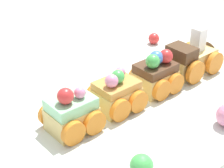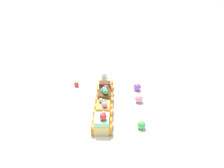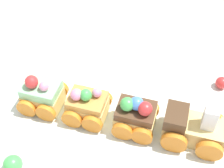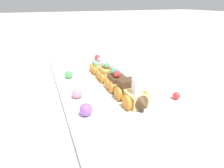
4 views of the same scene
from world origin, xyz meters
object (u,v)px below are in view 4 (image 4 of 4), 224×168
(gumball_red, at_px, (176,96))
(gumball_purple, at_px, (86,110))
(gumball_pink, at_px, (77,93))
(cake_car_chocolate, at_px, (117,81))
(cake_train_locomotive, at_px, (133,96))
(cake_car_mint, at_px, (100,66))
(cake_car_caramel, at_px, (107,73))
(gumball_green, at_px, (69,74))

(gumball_red, height_order, gumball_purple, gumball_purple)
(gumball_pink, bearing_deg, cake_car_chocolate, 94.06)
(cake_train_locomotive, xyz_separation_m, cake_car_chocolate, (-0.10, -0.00, 0.00))
(cake_train_locomotive, height_order, gumball_pink, cake_train_locomotive)
(cake_train_locomotive, relative_size, gumball_red, 5.38)
(cake_car_mint, bearing_deg, cake_car_chocolate, -0.09)
(cake_car_caramel, bearing_deg, gumball_purple, -36.13)
(gumball_green, bearing_deg, cake_car_chocolate, 40.77)
(cake_car_chocolate, xyz_separation_m, cake_car_caramel, (-0.08, -0.00, -0.00))
(cake_car_mint, height_order, gumball_green, cake_car_mint)
(gumball_green, height_order, gumball_purple, gumball_purple)
(cake_car_mint, bearing_deg, cake_train_locomotive, 0.09)
(cake_car_chocolate, bearing_deg, gumball_pink, -87.22)
(gumball_red, bearing_deg, gumball_purple, -95.01)
(cake_train_locomotive, xyz_separation_m, gumball_green, (-0.24, -0.13, -0.01))
(cake_car_chocolate, xyz_separation_m, gumball_pink, (0.01, -0.13, -0.01))
(cake_car_mint, relative_size, gumball_purple, 2.16)
(cake_car_chocolate, relative_size, gumball_purple, 2.13)
(gumball_pink, distance_m, gumball_purple, 0.09)
(cake_train_locomotive, height_order, cake_car_mint, cake_train_locomotive)
(cake_train_locomotive, distance_m, gumball_purple, 0.13)
(gumball_pink, bearing_deg, gumball_purple, 0.25)
(cake_train_locomotive, distance_m, cake_car_caramel, 0.17)
(cake_car_chocolate, xyz_separation_m, cake_car_mint, (-0.16, -0.00, -0.00))
(cake_train_locomotive, height_order, gumball_green, cake_train_locomotive)
(gumball_red, distance_m, gumball_pink, 0.28)
(gumball_red, bearing_deg, cake_train_locomotive, -102.68)
(cake_car_chocolate, height_order, cake_car_mint, cake_car_mint)
(cake_car_caramel, height_order, gumball_green, cake_car_caramel)
(cake_train_locomotive, bearing_deg, gumball_purple, -88.74)
(cake_car_chocolate, bearing_deg, cake_train_locomotive, 0.38)
(cake_car_chocolate, xyz_separation_m, gumball_purple, (0.10, -0.13, -0.01))
(cake_car_chocolate, distance_m, cake_car_caramel, 0.08)
(cake_car_mint, xyz_separation_m, gumball_pink, (0.16, -0.12, -0.01))
(gumball_red, relative_size, gumball_pink, 0.70)
(gumball_red, bearing_deg, cake_car_caramel, -147.53)
(cake_car_caramel, bearing_deg, cake_car_chocolate, -0.32)
(cake_car_chocolate, relative_size, cake_car_mint, 0.99)
(cake_car_caramel, distance_m, gumball_red, 0.24)
(gumball_red, bearing_deg, gumball_pink, -114.29)
(gumball_purple, bearing_deg, gumball_red, 84.99)
(cake_car_caramel, relative_size, gumball_green, 2.48)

